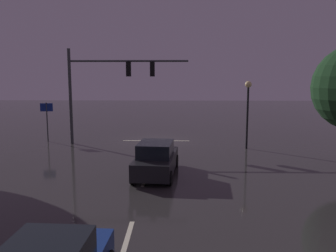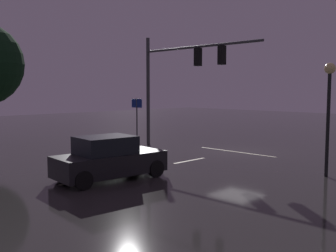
{
  "view_description": "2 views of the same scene",
  "coord_description": "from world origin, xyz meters",
  "px_view_note": "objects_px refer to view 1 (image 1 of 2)",
  "views": [
    {
      "loc": [
        -1.48,
        26.48,
        5.04
      ],
      "look_at": [
        -0.99,
        4.05,
        1.71
      ],
      "focal_mm": 38.17,
      "sensor_mm": 36.0,
      "label": 1
    },
    {
      "loc": [
        -12.79,
        18.3,
        3.47
      ],
      "look_at": [
        0.12,
        5.38,
        1.8
      ],
      "focal_mm": 42.2,
      "sensor_mm": 36.0,
      "label": 2
    }
  ],
  "objects_px": {
    "car_approaching": "(156,160)",
    "route_sign": "(47,114)",
    "traffic_signal_assembly": "(108,79)",
    "street_lamp_left_kerb": "(248,101)"
  },
  "relations": [
    {
      "from": "street_lamp_left_kerb",
      "to": "route_sign",
      "type": "xyz_separation_m",
      "value": [
        14.31,
        -2.26,
        -1.13
      ]
    },
    {
      "from": "street_lamp_left_kerb",
      "to": "route_sign",
      "type": "relative_size",
      "value": 1.56
    },
    {
      "from": "street_lamp_left_kerb",
      "to": "route_sign",
      "type": "height_order",
      "value": "street_lamp_left_kerb"
    },
    {
      "from": "car_approaching",
      "to": "route_sign",
      "type": "height_order",
      "value": "route_sign"
    },
    {
      "from": "car_approaching",
      "to": "route_sign",
      "type": "bearing_deg",
      "value": -45.61
    },
    {
      "from": "route_sign",
      "to": "street_lamp_left_kerb",
      "type": "bearing_deg",
      "value": 171.01
    },
    {
      "from": "car_approaching",
      "to": "street_lamp_left_kerb",
      "type": "xyz_separation_m",
      "value": [
        -5.75,
        -6.48,
        2.42
      ]
    },
    {
      "from": "traffic_signal_assembly",
      "to": "street_lamp_left_kerb",
      "type": "bearing_deg",
      "value": 171.14
    },
    {
      "from": "car_approaching",
      "to": "route_sign",
      "type": "distance_m",
      "value": 12.31
    },
    {
      "from": "traffic_signal_assembly",
      "to": "street_lamp_left_kerb",
      "type": "distance_m",
      "value": 9.78
    }
  ]
}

